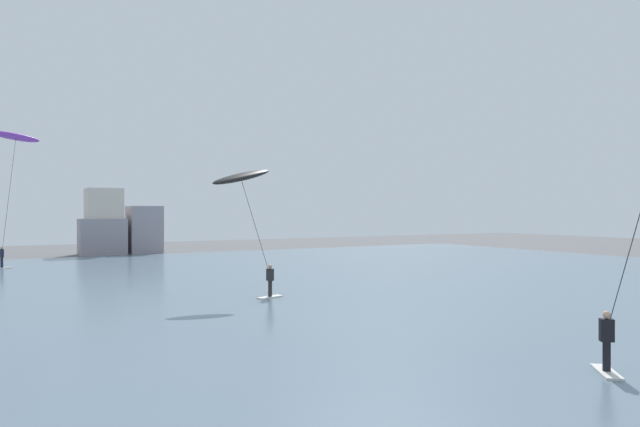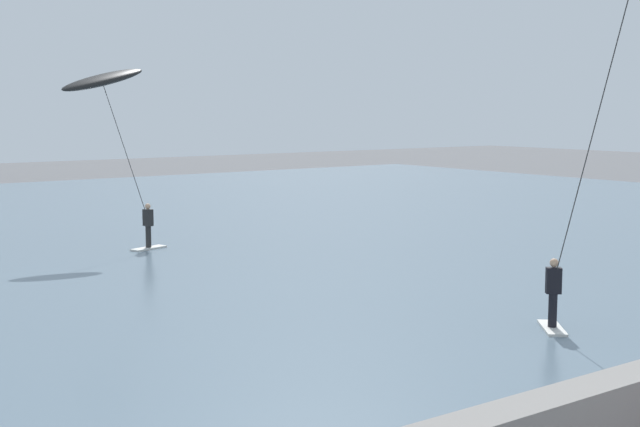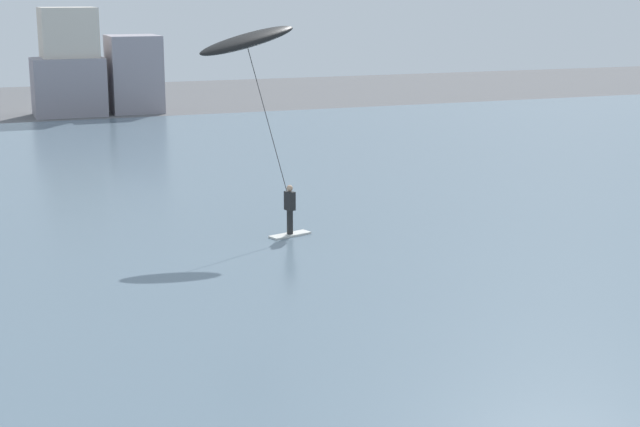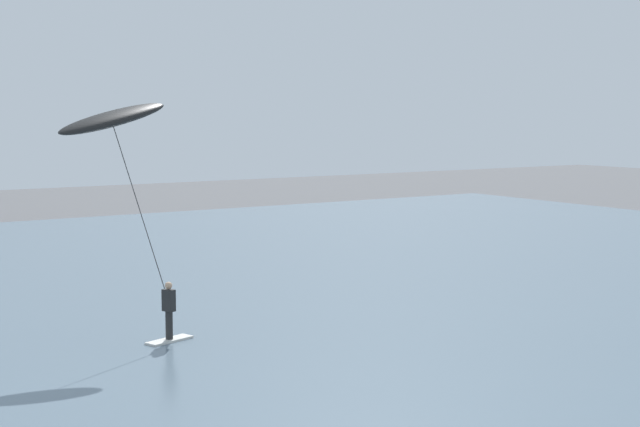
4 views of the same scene
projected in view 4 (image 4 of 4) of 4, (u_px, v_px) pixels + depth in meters
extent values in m
cube|color=slate|center=(20.00, 318.00, 29.93)|extent=(84.00, 52.00, 0.10)
cube|color=silver|center=(169.00, 340.00, 26.78)|extent=(1.47, 0.85, 0.06)
cylinder|color=black|center=(169.00, 325.00, 26.73)|extent=(0.20, 0.20, 0.78)
cube|color=black|center=(169.00, 300.00, 26.66)|extent=(0.31, 0.39, 0.60)
sphere|color=tan|center=(168.00, 285.00, 26.62)|extent=(0.20, 0.20, 0.20)
cylinder|color=#333333|center=(140.00, 212.00, 27.02)|extent=(0.77, 1.98, 4.84)
ellipsoid|color=black|center=(112.00, 119.00, 27.37)|extent=(3.46, 1.48, 1.31)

